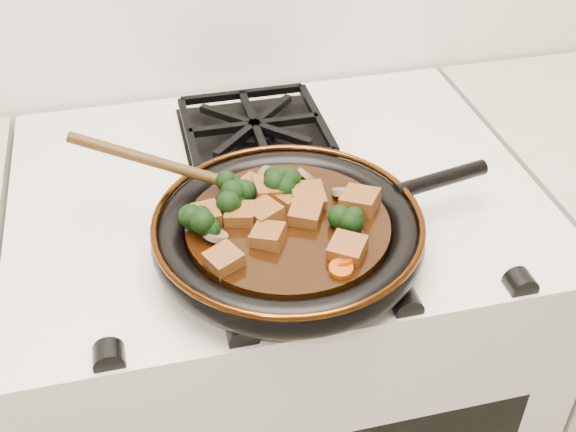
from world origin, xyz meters
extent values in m
cube|color=silver|center=(0.00, 1.69, 0.45)|extent=(0.76, 0.60, 0.90)
cylinder|color=black|center=(-0.02, 1.53, 0.93)|extent=(0.32, 0.32, 0.01)
torus|color=black|center=(-0.02, 1.53, 0.94)|extent=(0.34, 0.34, 0.04)
torus|color=#452009|center=(-0.02, 1.53, 0.96)|extent=(0.34, 0.34, 0.01)
cylinder|color=black|center=(0.21, 1.58, 0.96)|extent=(0.14, 0.05, 0.02)
cylinder|color=black|center=(-0.02, 1.53, 0.95)|extent=(0.26, 0.26, 0.02)
cube|color=brown|center=(0.04, 1.46, 0.97)|extent=(0.06, 0.06, 0.03)
cube|color=brown|center=(-0.07, 1.55, 0.97)|extent=(0.05, 0.04, 0.02)
cube|color=brown|center=(0.01, 1.53, 0.97)|extent=(0.05, 0.05, 0.02)
cube|color=brown|center=(0.08, 1.54, 0.97)|extent=(0.06, 0.06, 0.03)
cube|color=brown|center=(-0.02, 1.59, 0.97)|extent=(0.05, 0.04, 0.03)
cube|color=brown|center=(-0.01, 1.56, 0.97)|extent=(0.04, 0.05, 0.02)
cube|color=brown|center=(-0.11, 1.56, 0.97)|extent=(0.04, 0.04, 0.02)
cube|color=brown|center=(-0.05, 1.60, 0.97)|extent=(0.05, 0.05, 0.02)
cube|color=brown|center=(0.02, 1.56, 0.97)|extent=(0.04, 0.05, 0.03)
cube|color=brown|center=(-0.05, 1.50, 0.97)|extent=(0.05, 0.05, 0.02)
cube|color=brown|center=(-0.04, 1.54, 0.97)|extent=(0.05, 0.05, 0.03)
cube|color=brown|center=(-0.11, 1.47, 0.97)|extent=(0.05, 0.05, 0.02)
cylinder|color=#A73704|center=(0.03, 1.44, 0.96)|extent=(0.03, 0.03, 0.02)
cylinder|color=#A73704|center=(0.09, 1.56, 0.96)|extent=(0.03, 0.03, 0.02)
cylinder|color=#A73704|center=(0.02, 1.43, 0.96)|extent=(0.03, 0.03, 0.01)
cylinder|color=#A73704|center=(-0.01, 1.57, 0.96)|extent=(0.03, 0.03, 0.02)
cylinder|color=brown|center=(0.07, 1.57, 0.97)|extent=(0.05, 0.05, 0.02)
cylinder|color=brown|center=(-0.02, 1.62, 0.97)|extent=(0.04, 0.04, 0.03)
cylinder|color=brown|center=(-0.11, 1.52, 0.97)|extent=(0.04, 0.04, 0.02)
cylinder|color=brown|center=(0.03, 1.61, 0.97)|extent=(0.04, 0.04, 0.03)
ellipsoid|color=#442A0E|center=(-0.05, 1.60, 0.96)|extent=(0.07, 0.06, 0.02)
cylinder|color=#442A0E|center=(-0.16, 1.64, 1.00)|extent=(0.02, 0.02, 0.24)
camera|label=1|loc=(-0.18, 0.85, 1.52)|focal=45.00mm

